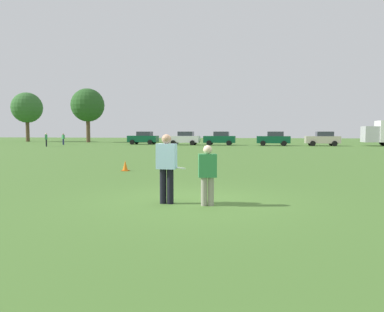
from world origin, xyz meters
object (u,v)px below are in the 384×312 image
object	(u,v)px
parked_car_mid_left	(185,138)
parked_car_near_right	(323,139)
frisbee	(180,168)
bystander_far_jogger	(63,138)
parked_car_mid_right	(274,139)
player_defender	(207,172)
parked_car_near_left	(143,138)
bystander_sideline_watcher	(46,139)
player_thrower	(167,165)
parked_car_center	(220,138)
traffic_cone	(125,166)

from	to	relation	value
parked_car_mid_left	parked_car_near_right	xyz separation A→B (m)	(17.95, -0.17, 0.00)
frisbee	bystander_far_jogger	xyz separation A→B (m)	(-24.21, 37.60, 0.01)
frisbee	parked_car_mid_left	world-z (taller)	parked_car_mid_left
frisbee	parked_car_mid_right	distance (m)	39.39
player_defender	parked_car_near_left	distance (m)	43.91
frisbee	bystander_sideline_watcher	xyz separation A→B (m)	(-23.19, 31.77, 0.05)
player_thrower	bystander_far_jogger	world-z (taller)	player_thrower
player_thrower	player_defender	distance (m)	1.05
bystander_sideline_watcher	parked_car_center	bearing A→B (deg)	21.61
traffic_cone	parked_car_center	size ratio (longest dim) A/B	0.11
parked_car_near_right	bystander_far_jogger	world-z (taller)	parked_car_near_right
traffic_cone	parked_car_mid_left	world-z (taller)	parked_car_mid_left
parked_car_center	traffic_cone	bearing A→B (deg)	-92.15
parked_car_mid_left	parked_car_center	xyz separation A→B (m)	(4.83, 0.01, 0.00)
player_defender	parked_car_mid_right	distance (m)	39.57
player_defender	parked_car_near_right	xyz separation A→B (m)	(9.59, 39.91, 0.10)
player_defender	frisbee	distance (m)	0.77
parked_car_mid_right	parked_car_near_left	bearing A→B (deg)	173.66
player_defender	parked_car_center	size ratio (longest dim) A/B	0.35
traffic_cone	bystander_far_jogger	world-z (taller)	bystander_far_jogger
traffic_cone	parked_car_mid_right	distance (m)	33.23
parked_car_mid_left	bystander_far_jogger	distance (m)	16.72
parked_car_mid_left	parked_car_near_right	distance (m)	17.95
player_defender	parked_car_center	world-z (taller)	parked_car_center
parked_car_near_left	frisbee	bearing A→B (deg)	-71.40
player_thrower	parked_car_mid_right	world-z (taller)	parked_car_mid_right
traffic_cone	parked_car_center	bearing A→B (deg)	87.85
parked_car_near_right	bystander_sideline_watcher	world-z (taller)	parked_car_near_right
frisbee	parked_car_mid_right	xyz separation A→B (m)	(4.18, 39.17, 0.04)
parked_car_near_left	traffic_cone	bearing A→B (deg)	-73.97
parked_car_mid_right	bystander_sideline_watcher	bearing A→B (deg)	-164.86
parked_car_near_right	bystander_far_jogger	size ratio (longest dim) A/B	2.67
traffic_cone	bystander_sideline_watcher	size ratio (longest dim) A/B	0.29
player_defender	bystander_far_jogger	distance (m)	45.31
parked_car_near_left	parked_car_near_right	size ratio (longest dim) A/B	1.00
player_thrower	parked_car_mid_left	size ratio (longest dim) A/B	0.41
traffic_cone	parked_car_mid_left	xyz separation A→B (m)	(-3.60, 32.85, 0.69)
parked_car_near_left	parked_car_near_right	xyz separation A→B (m)	(24.17, -1.51, 0.00)
parked_car_mid_right	frisbee	bearing A→B (deg)	-96.09
traffic_cone	bystander_far_jogger	xyz separation A→B (m)	(-20.18, 30.61, 0.66)
parked_car_center	parked_car_near_left	bearing A→B (deg)	173.14
parked_car_near_left	bystander_sideline_watcher	bearing A→B (deg)	-134.77
parked_car_near_left	bystander_far_jogger	distance (m)	10.95
parked_car_mid_right	bystander_sideline_watcher	world-z (taller)	parked_car_mid_right
parked_car_mid_left	bystander_far_jogger	xyz separation A→B (m)	(-16.57, -2.24, -0.03)
player_thrower	bystander_sideline_watcher	bearing A→B (deg)	125.62
parked_car_center	parked_car_mid_left	bearing A→B (deg)	-179.87
parked_car_center	parked_car_mid_right	world-z (taller)	same
frisbee	parked_car_near_right	world-z (taller)	parked_car_near_right
bystander_far_jogger	parked_car_near_left	bearing A→B (deg)	19.08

